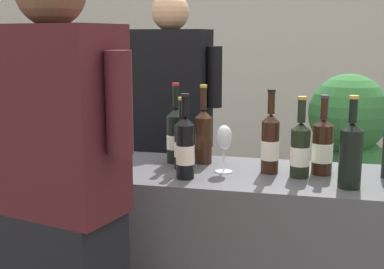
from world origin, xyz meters
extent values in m
cube|color=beige|center=(0.00, 2.60, 1.40)|extent=(8.00, 0.10, 2.80)
cylinder|color=black|center=(-0.69, -0.14, 1.03)|extent=(0.08, 0.08, 0.19)
cone|color=black|center=(-0.69, -0.14, 1.14)|extent=(0.08, 0.08, 0.03)
cylinder|color=black|center=(-0.69, -0.14, 1.20)|extent=(0.03, 0.03, 0.09)
cylinder|color=maroon|center=(-0.69, -0.14, 1.25)|extent=(0.03, 0.03, 0.01)
cylinder|color=silver|center=(-0.69, -0.14, 1.02)|extent=(0.08, 0.08, 0.07)
cylinder|color=black|center=(0.56, 0.05, 1.04)|extent=(0.08, 0.08, 0.20)
cone|color=black|center=(0.56, 0.05, 1.15)|extent=(0.08, 0.08, 0.03)
cylinder|color=black|center=(0.56, 0.05, 1.20)|extent=(0.03, 0.03, 0.08)
cylinder|color=#333338|center=(0.56, 0.05, 1.25)|extent=(0.03, 0.03, 0.01)
cylinder|color=white|center=(0.56, 0.05, 1.03)|extent=(0.08, 0.08, 0.08)
cylinder|color=black|center=(-0.01, 0.01, 1.03)|extent=(0.07, 0.07, 0.19)
cone|color=black|center=(-0.01, 0.01, 1.14)|extent=(0.07, 0.07, 0.03)
cylinder|color=black|center=(-0.01, 0.01, 1.19)|extent=(0.03, 0.03, 0.07)
cylinder|color=#B79333|center=(-0.01, 0.01, 1.23)|extent=(0.04, 0.04, 0.01)
cylinder|color=silver|center=(-0.01, 0.01, 1.02)|extent=(0.07, 0.07, 0.07)
cylinder|color=black|center=(-0.81, -0.03, 1.03)|extent=(0.07, 0.07, 0.20)
cone|color=black|center=(-0.81, -0.03, 1.15)|extent=(0.07, 0.07, 0.04)
cylinder|color=black|center=(-0.81, -0.03, 1.21)|extent=(0.03, 0.03, 0.08)
cylinder|color=black|center=(-0.81, -0.03, 1.26)|extent=(0.03, 0.03, 0.01)
cylinder|color=#F3E9C5|center=(-0.81, -0.03, 1.02)|extent=(0.07, 0.07, 0.07)
cylinder|color=black|center=(-0.06, 0.10, 1.04)|extent=(0.08, 0.08, 0.21)
cone|color=black|center=(-0.06, 0.10, 1.16)|extent=(0.08, 0.08, 0.04)
cylinder|color=black|center=(-0.06, 0.10, 1.23)|extent=(0.03, 0.03, 0.10)
cylinder|color=maroon|center=(-0.06, 0.10, 1.28)|extent=(0.03, 0.03, 0.01)
cylinder|color=#DBEEC6|center=(-0.06, 0.10, 1.03)|extent=(0.08, 0.08, 0.06)
cylinder|color=black|center=(0.48, -0.02, 1.03)|extent=(0.08, 0.08, 0.19)
cone|color=black|center=(0.48, -0.02, 1.14)|extent=(0.08, 0.08, 0.03)
cylinder|color=black|center=(0.48, -0.02, 1.20)|extent=(0.03, 0.03, 0.09)
cylinder|color=#B79333|center=(0.48, -0.02, 1.25)|extent=(0.04, 0.04, 0.01)
cylinder|color=white|center=(0.48, -0.02, 1.02)|extent=(0.08, 0.08, 0.08)
cylinder|color=black|center=(0.66, -0.13, 1.04)|extent=(0.08, 0.08, 0.22)
cone|color=black|center=(0.66, -0.13, 1.17)|extent=(0.08, 0.08, 0.03)
cylinder|color=black|center=(0.66, -0.13, 1.22)|extent=(0.03, 0.03, 0.09)
cylinder|color=#B79333|center=(0.66, -0.13, 1.27)|extent=(0.03, 0.03, 0.01)
cylinder|color=black|center=(0.04, -0.14, 1.04)|extent=(0.07, 0.07, 0.21)
cone|color=black|center=(0.04, -0.14, 1.17)|extent=(0.07, 0.07, 0.03)
cylinder|color=black|center=(0.04, -0.14, 1.22)|extent=(0.03, 0.03, 0.08)
cylinder|color=black|center=(0.04, -0.14, 1.27)|extent=(0.03, 0.03, 0.01)
cylinder|color=#EFDFCA|center=(0.04, -0.14, 1.03)|extent=(0.07, 0.07, 0.08)
cylinder|color=black|center=(0.36, 0.02, 1.04)|extent=(0.07, 0.07, 0.21)
cone|color=black|center=(0.36, 0.02, 1.16)|extent=(0.07, 0.07, 0.03)
cylinder|color=black|center=(0.36, 0.02, 1.22)|extent=(0.03, 0.03, 0.09)
cylinder|color=black|center=(0.36, 0.02, 1.27)|extent=(0.03, 0.03, 0.01)
cylinder|color=silver|center=(0.36, 0.02, 1.03)|extent=(0.07, 0.07, 0.08)
cylinder|color=black|center=(0.06, 0.12, 1.04)|extent=(0.08, 0.08, 0.20)
cone|color=black|center=(0.06, 0.12, 1.16)|extent=(0.08, 0.08, 0.04)
cylinder|color=black|center=(0.06, 0.12, 1.22)|extent=(0.03, 0.03, 0.10)
cylinder|color=#B79333|center=(0.06, 0.12, 1.28)|extent=(0.03, 0.03, 0.01)
cylinder|color=silver|center=(0.17, -0.01, 0.94)|extent=(0.07, 0.07, 0.00)
cylinder|color=silver|center=(0.17, -0.01, 0.99)|extent=(0.01, 0.01, 0.10)
ellipsoid|color=silver|center=(0.17, -0.01, 1.08)|extent=(0.07, 0.07, 0.10)
ellipsoid|color=maroon|center=(0.17, -0.01, 1.06)|extent=(0.05, 0.05, 0.04)
cylinder|color=silver|center=(-0.44, 0.00, 1.03)|extent=(0.18, 0.18, 0.20)
torus|color=silver|center=(-0.44, 0.00, 1.14)|extent=(0.19, 0.19, 0.01)
cube|color=black|center=(-0.23, 0.64, 0.44)|extent=(0.38, 0.27, 0.87)
cube|color=black|center=(-0.23, 0.64, 1.20)|extent=(0.43, 0.27, 0.65)
sphere|color=tan|center=(-0.23, 0.64, 1.61)|extent=(0.20, 0.20, 0.20)
cylinder|color=black|center=(0.01, 0.62, 1.28)|extent=(0.08, 0.08, 0.32)
cylinder|color=black|center=(-0.47, 0.66, 1.28)|extent=(0.08, 0.08, 0.32)
cube|color=#47191E|center=(-0.27, -0.58, 1.23)|extent=(0.45, 0.34, 0.60)
cylinder|color=#47191E|center=(-0.50, -0.52, 1.30)|extent=(0.08, 0.08, 0.30)
cylinder|color=#47191E|center=(-0.04, -0.64, 1.30)|extent=(0.08, 0.08, 0.30)
cylinder|color=brown|center=(0.74, 1.05, 0.14)|extent=(0.28, 0.28, 0.29)
sphere|color=#2D6B33|center=(0.66, 1.03, 0.61)|extent=(0.31, 0.31, 0.31)
sphere|color=#2D6B33|center=(0.73, 1.04, 1.04)|extent=(0.46, 0.46, 0.46)
sphere|color=#2D6B33|center=(0.79, 1.04, 0.72)|extent=(0.37, 0.37, 0.37)
sphere|color=#2D6B33|center=(0.73, 1.08, 1.01)|extent=(0.43, 0.43, 0.43)
cylinder|color=#4C3823|center=(0.74, 1.05, 0.59)|extent=(0.05, 0.05, 0.60)
camera|label=1|loc=(0.51, -2.06, 1.49)|focal=48.36mm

